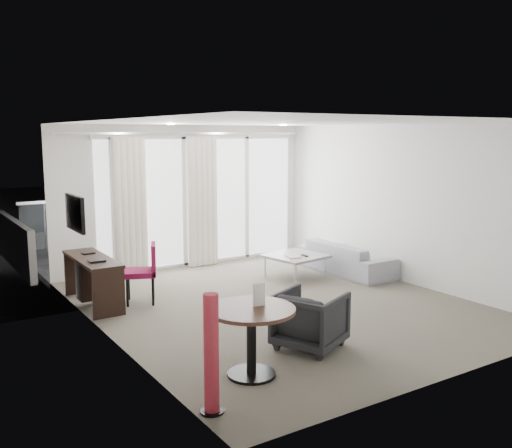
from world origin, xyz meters
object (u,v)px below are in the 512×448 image
desk (93,281)px  rattan_chair_a (184,233)px  coffee_table (295,266)px  rattan_chair_b (259,223)px  tub_armchair (310,320)px  round_table (251,342)px  red_lamp (211,354)px  sofa (347,258)px  desk_chair (140,273)px

desk → rattan_chair_a: size_ratio=1.79×
coffee_table → rattan_chair_b: rattan_chair_b is taller
tub_armchair → round_table: bearing=82.5°
red_lamp → sofa: (4.46, 3.25, -0.27)m
round_table → sofa: round_table is taller
red_lamp → rattan_chair_b: bearing=53.9°
rattan_chair_b → round_table: bearing=-138.4°
desk → rattan_chair_b: (4.56, 2.61, 0.11)m
desk → tub_armchair: (1.60, -3.01, -0.02)m
desk_chair → red_lamp: (-0.71, -3.50, 0.11)m
tub_armchair → rattan_chair_b: 6.35m
round_table → sofa: bearing=36.5°
desk → round_table: round_table is taller
coffee_table → sofa: sofa is taller
red_lamp → rattan_chair_b: size_ratio=1.19×
sofa → round_table: bearing=126.5°
round_table → sofa: size_ratio=0.48×
desk → coffee_table: (3.39, -0.31, -0.15)m
coffee_table → rattan_chair_b: size_ratio=0.97×
red_lamp → rattan_chair_b: 7.90m
red_lamp → tub_armchair: 1.87m
desk_chair → rattan_chair_a: bearing=77.2°
sofa → rattan_chair_b: bearing=-3.5°
round_table → coffee_table: round_table is taller
sofa → tub_armchair: bearing=131.9°
tub_armchair → red_lamp: bearing=90.1°
red_lamp → tub_armchair: size_ratio=1.50×
tub_armchair → coffee_table: 3.24m
desk → rattan_chair_a: bearing=43.9°
sofa → rattan_chair_b: rattan_chair_b is taller
rattan_chair_a → red_lamp: bearing=-96.3°
red_lamp → rattan_chair_b: red_lamp is taller
desk → coffee_table: 3.40m
desk → round_table: (0.61, -3.30, 0.01)m
desk_chair → rattan_chair_a: 3.54m
coffee_table → sofa: 1.00m
tub_armchair → sofa: tub_armchair is taller
desk → tub_armchair: desk is taller
rattan_chair_a → rattan_chair_b: size_ratio=0.90×
coffee_table → round_table: bearing=-132.9°
coffee_table → rattan_chair_a: rattan_chair_a is taller
round_table → rattan_chair_b: bearing=56.3°
desk → tub_armchair: bearing=-62.0°
rattan_chair_b → rattan_chair_a: bearing=165.9°
sofa → rattan_chair_a: (-1.67, 3.11, 0.14)m
tub_armchair → desk: bearing=3.8°
round_table → rattan_chair_a: size_ratio=1.08×
round_table → rattan_chair_b: size_ratio=0.98×
desk → desk_chair: (0.61, -0.27, 0.09)m
desk → desk_chair: desk_chair is taller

